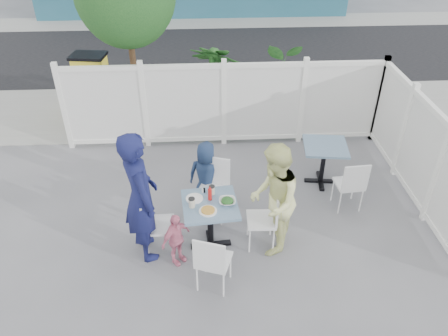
{
  "coord_description": "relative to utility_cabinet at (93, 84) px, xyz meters",
  "views": [
    {
      "loc": [
        -0.3,
        -4.86,
        4.37
      ],
      "look_at": [
        -0.03,
        -0.0,
        1.04
      ],
      "focal_mm": 35.0,
      "sensor_mm": 36.0,
      "label": 1
    }
  ],
  "objects": [
    {
      "name": "ground",
      "position": [
        2.62,
        -4.0,
        -0.59
      ],
      "size": [
        80.0,
        80.0,
        0.0
      ],
      "primitive_type": "plane",
      "color": "slate"
    },
    {
      "name": "near_sidewalk",
      "position": [
        2.62,
        -0.2,
        -0.59
      ],
      "size": [
        24.0,
        2.6,
        0.01
      ],
      "primitive_type": "cube",
      "color": "gray",
      "rests_on": "ground"
    },
    {
      "name": "street",
      "position": [
        2.62,
        3.5,
        -0.59
      ],
      "size": [
        24.0,
        5.0,
        0.01
      ],
      "primitive_type": "cube",
      "color": "black",
      "rests_on": "ground"
    },
    {
      "name": "far_sidewalk",
      "position": [
        2.62,
        6.6,
        -0.59
      ],
      "size": [
        24.0,
        1.6,
        0.01
      ],
      "primitive_type": "cube",
      "color": "gray",
      "rests_on": "ground"
    },
    {
      "name": "fence_back",
      "position": [
        2.72,
        -1.6,
        0.19
      ],
      "size": [
        5.86,
        0.08,
        1.6
      ],
      "color": "white",
      "rests_on": "ground"
    },
    {
      "name": "fence_right",
      "position": [
        5.62,
        -3.4,
        0.19
      ],
      "size": [
        0.08,
        3.66,
        1.6
      ],
      "rotation": [
        0.0,
        0.0,
        1.57
      ],
      "color": "white",
      "rests_on": "ground"
    },
    {
      "name": "utility_cabinet",
      "position": [
        0.0,
        0.0,
        0.0
      ],
      "size": [
        0.7,
        0.54,
        1.19
      ],
      "primitive_type": "cube",
      "rotation": [
        0.0,
        0.0,
        -0.14
      ],
      "color": "yellow",
      "rests_on": "ground"
    },
    {
      "name": "potted_shrub_a",
      "position": [
        2.62,
        -0.9,
        0.27
      ],
      "size": [
        1.25,
        1.25,
        1.74
      ],
      "primitive_type": "imported",
      "rotation": [
        0.0,
        0.0,
        2.79
      ],
      "color": "#16441B",
      "rests_on": "ground"
    },
    {
      "name": "potted_shrub_b",
      "position": [
        4.06,
        -1.0,
        0.15
      ],
      "size": [
        1.61,
        1.49,
        1.49
      ],
      "primitive_type": "imported",
      "rotation": [
        0.0,
        0.0,
        2.86
      ],
      "color": "#16441B",
      "rests_on": "ground"
    },
    {
      "name": "main_table",
      "position": [
        2.38,
        -4.4,
        -0.01
      ],
      "size": [
        0.78,
        0.78,
        0.76
      ],
      "rotation": [
        0.0,
        0.0,
        0.09
      ],
      "color": "slate",
      "rests_on": "ground"
    },
    {
      "name": "spare_table",
      "position": [
        4.28,
        -2.98,
        -0.03
      ],
      "size": [
        0.77,
        0.77,
        0.73
      ],
      "rotation": [
        0.0,
        0.0,
        -0.12
      ],
      "color": "slate",
      "rests_on": "ground"
    },
    {
      "name": "chair_left",
      "position": [
        1.62,
        -4.42,
        -0.07
      ],
      "size": [
        0.4,
        0.41,
        0.89
      ],
      "rotation": [
        0.0,
        0.0,
        -1.56
      ],
      "color": "white",
      "rests_on": "ground"
    },
    {
      "name": "chair_right",
      "position": [
        3.15,
        -4.39,
        -0.08
      ],
      "size": [
        0.4,
        0.42,
        0.89
      ],
      "rotation": [
        0.0,
        0.0,
        1.53
      ],
      "color": "white",
      "rests_on": "ground"
    },
    {
      "name": "chair_back",
      "position": [
        2.46,
        -3.67,
        -0.05
      ],
      "size": [
        0.53,
        0.52,
        0.93
      ],
      "rotation": [
        0.0,
        0.0,
        2.82
      ],
      "color": "white",
      "rests_on": "ground"
    },
    {
      "name": "chair_near",
      "position": [
        2.38,
        -5.16,
        -0.09
      ],
      "size": [
        0.5,
        0.49,
        0.87
      ],
      "rotation": [
        0.0,
        0.0,
        -0.33
      ],
      "color": "white",
      "rests_on": "ground"
    },
    {
      "name": "chair_spare",
      "position": [
        4.52,
        -3.7,
        -0.09
      ],
      "size": [
        0.43,
        0.41,
        0.87
      ],
      "rotation": [
        0.0,
        0.0,
        0.08
      ],
      "color": "white",
      "rests_on": "ground"
    },
    {
      "name": "man",
      "position": [
        1.5,
        -4.44,
        0.34
      ],
      "size": [
        0.66,
        0.8,
        1.87
      ],
      "primitive_type": "imported",
      "rotation": [
        0.0,
        0.0,
        1.93
      ],
      "color": "#141849",
      "rests_on": "ground"
    },
    {
      "name": "woman",
      "position": [
        3.21,
        -4.44,
        0.22
      ],
      "size": [
        0.74,
        0.88,
        1.62
      ],
      "primitive_type": "imported",
      "rotation": [
        0.0,
        0.0,
        -1.75
      ],
      "color": "#D5DF47",
      "rests_on": "ground"
    },
    {
      "name": "boy",
      "position": [
        2.35,
        -3.49,
        -0.03
      ],
      "size": [
        0.61,
        0.47,
        1.13
      ],
      "primitive_type": "imported",
      "rotation": [
        0.0,
        0.0,
        2.93
      ],
      "color": "#1A2B4B",
      "rests_on": "ground"
    },
    {
      "name": "toddler",
      "position": [
        1.92,
        -4.67,
        -0.2
      ],
      "size": [
        0.47,
        0.47,
        0.8
      ],
      "primitive_type": "imported",
      "rotation": [
        0.0,
        0.0,
        0.77
      ],
      "color": "pink",
      "rests_on": "ground"
    },
    {
      "name": "plate_main",
      "position": [
        2.35,
        -4.56,
        0.17
      ],
      "size": [
        0.24,
        0.24,
        0.01
      ],
      "primitive_type": "cylinder",
      "color": "white",
      "rests_on": "main_table"
    },
    {
      "name": "plate_side",
      "position": [
        2.18,
        -4.29,
        0.17
      ],
      "size": [
        0.23,
        0.23,
        0.02
      ],
      "primitive_type": "cylinder",
      "color": "white",
      "rests_on": "main_table"
    },
    {
      "name": "salad_bowl",
      "position": [
        2.61,
        -4.4,
        0.19
      ],
      "size": [
        0.22,
        0.22,
        0.05
      ],
      "primitive_type": "imported",
      "color": "white",
      "rests_on": "main_table"
    },
    {
      "name": "coffee_cup_a",
      "position": [
        2.15,
        -4.45,
        0.23
      ],
      "size": [
        0.08,
        0.08,
        0.12
      ],
      "primitive_type": "cylinder",
      "color": "beige",
      "rests_on": "main_table"
    },
    {
      "name": "coffee_cup_b",
      "position": [
        2.41,
        -4.19,
        0.22
      ],
      "size": [
        0.08,
        0.08,
        0.12
      ],
      "primitive_type": "cylinder",
      "color": "beige",
      "rests_on": "main_table"
    },
    {
      "name": "ketchup_bottle",
      "position": [
        2.38,
        -4.32,
        0.25
      ],
      "size": [
        0.05,
        0.05,
        0.17
      ],
      "primitive_type": "cylinder",
      "color": "red",
      "rests_on": "main_table"
    },
    {
      "name": "salt_shaker",
      "position": [
        2.29,
        -4.15,
        0.2
      ],
      "size": [
        0.03,
        0.03,
        0.06
      ],
      "primitive_type": "cylinder",
      "color": "white",
      "rests_on": "main_table"
    },
    {
      "name": "pepper_shaker",
      "position": [
        2.31,
        -4.15,
        0.2
      ],
      "size": [
        0.03,
        0.03,
        0.07
      ],
      "primitive_type": "cylinder",
      "color": "black",
      "rests_on": "main_table"
    }
  ]
}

